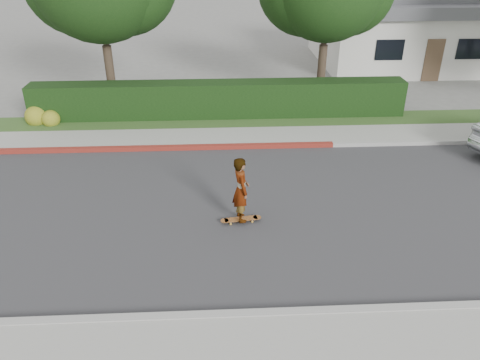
% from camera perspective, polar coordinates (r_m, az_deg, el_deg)
% --- Properties ---
extents(ground, '(120.00, 120.00, 0.00)m').
position_cam_1_polar(ground, '(13.30, 10.89, -3.27)').
color(ground, slate).
rests_on(ground, ground).
extents(road, '(60.00, 8.00, 0.01)m').
position_cam_1_polar(road, '(13.30, 10.89, -3.25)').
color(road, '#2D2D30').
rests_on(road, ground).
extents(curb_near, '(60.00, 0.20, 0.15)m').
position_cam_1_polar(curb_near, '(10.13, 16.12, -15.03)').
color(curb_near, '#9E9E99').
rests_on(curb_near, ground).
extents(sidewalk_near, '(60.00, 1.60, 0.12)m').
position_cam_1_polar(sidewalk_near, '(9.55, 17.77, -18.72)').
color(sidewalk_near, gray).
rests_on(sidewalk_near, ground).
extents(curb_far, '(60.00, 0.20, 0.15)m').
position_cam_1_polar(curb_far, '(16.82, 7.89, 4.23)').
color(curb_far, '#9E9E99').
rests_on(curb_far, ground).
extents(curb_red_section, '(12.00, 0.21, 0.15)m').
position_cam_1_polar(curb_red_section, '(16.65, -9.32, 3.87)').
color(curb_red_section, maroon).
rests_on(curb_red_section, ground).
extents(sidewalk_far, '(60.00, 1.60, 0.12)m').
position_cam_1_polar(sidewalk_far, '(17.64, 7.39, 5.38)').
color(sidewalk_far, gray).
rests_on(sidewalk_far, ground).
extents(planting_strip, '(60.00, 1.60, 0.10)m').
position_cam_1_polar(planting_strip, '(19.11, 6.60, 7.21)').
color(planting_strip, '#2D4C1E').
rests_on(planting_strip, ground).
extents(hedge, '(15.00, 1.00, 1.50)m').
position_cam_1_polar(hedge, '(19.19, -2.57, 9.68)').
color(hedge, black).
rests_on(hedge, ground).
extents(flowering_shrub, '(1.40, 1.00, 0.90)m').
position_cam_1_polar(flowering_shrub, '(20.12, -23.07, 7.07)').
color(flowering_shrub, '#2D4C19').
rests_on(flowering_shrub, ground).
extents(house, '(10.60, 8.60, 4.30)m').
position_cam_1_polar(house, '(29.56, 20.10, 17.37)').
color(house, beige).
rests_on(house, ground).
extents(skateboard, '(1.10, 0.36, 0.10)m').
position_cam_1_polar(skateboard, '(12.37, 0.12, -4.79)').
color(skateboard, gold).
rests_on(skateboard, ground).
extents(skateboarder, '(0.54, 0.71, 1.77)m').
position_cam_1_polar(skateboarder, '(11.91, 0.12, -1.16)').
color(skateboarder, white).
rests_on(skateboarder, skateboard).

